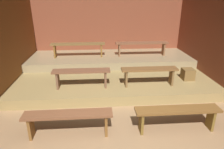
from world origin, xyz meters
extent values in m
cube|color=#97744F|center=(0.00, 2.68, -0.04)|extent=(6.26, 6.16, 0.08)
cube|color=brown|center=(0.00, 5.39, 1.35)|extent=(6.26, 0.06, 2.71)
cube|color=brown|center=(-2.76, 2.68, 1.35)|extent=(0.06, 6.16, 2.71)
cube|color=brown|center=(2.76, 2.68, 1.35)|extent=(0.06, 6.16, 2.71)
cube|color=#977E4B|center=(0.00, 3.60, 0.12)|extent=(5.46, 3.54, 0.25)
cube|color=#907E5A|center=(0.00, 4.49, 0.37)|extent=(5.46, 1.75, 0.25)
cube|color=brown|center=(-1.01, 0.85, 0.45)|extent=(1.60, 0.29, 0.04)
cube|color=brown|center=(-1.69, 0.85, 0.21)|extent=(0.05, 0.23, 0.43)
cube|color=brown|center=(-0.33, 0.85, 0.21)|extent=(0.05, 0.23, 0.43)
cube|color=brown|center=(1.01, 0.85, 0.45)|extent=(1.60, 0.29, 0.04)
cube|color=brown|center=(0.33, 0.85, 0.21)|extent=(0.05, 0.23, 0.43)
cube|color=brown|center=(1.69, 0.85, 0.21)|extent=(0.05, 0.23, 0.43)
cube|color=brown|center=(-0.86, 2.43, 0.70)|extent=(1.43, 0.29, 0.04)
cube|color=brown|center=(-1.45, 2.43, 0.46)|extent=(0.05, 0.23, 0.43)
cube|color=brown|center=(-0.26, 2.43, 0.46)|extent=(0.05, 0.23, 0.43)
cube|color=brown|center=(0.86, 2.43, 0.70)|extent=(1.43, 0.29, 0.04)
cube|color=brown|center=(0.26, 2.43, 0.46)|extent=(0.05, 0.23, 0.43)
cube|color=brown|center=(1.45, 2.43, 0.46)|extent=(0.05, 0.23, 0.43)
cube|color=brown|center=(-1.08, 4.39, 0.94)|extent=(1.79, 0.29, 0.04)
cube|color=brown|center=(-1.85, 4.39, 0.71)|extent=(0.05, 0.23, 0.43)
cube|color=brown|center=(-0.30, 4.39, 0.71)|extent=(0.05, 0.23, 0.43)
cube|color=brown|center=(1.08, 4.39, 0.94)|extent=(1.79, 0.29, 0.04)
cube|color=brown|center=(0.30, 4.39, 0.71)|extent=(0.05, 0.23, 0.43)
cube|color=brown|center=(1.85, 4.39, 0.71)|extent=(0.05, 0.23, 0.43)
cube|color=brown|center=(2.04, 2.75, 0.40)|extent=(0.31, 0.31, 0.31)
camera|label=1|loc=(-0.47, -2.34, 2.42)|focal=32.59mm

